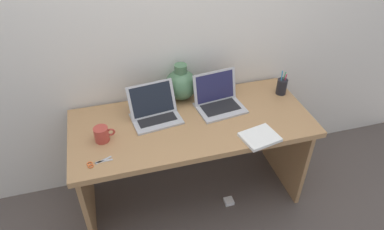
% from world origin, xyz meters
% --- Properties ---
extents(ground_plane, '(6.00, 6.00, 0.00)m').
position_xyz_m(ground_plane, '(0.00, 0.00, 0.00)').
color(ground_plane, '#564C47').
extents(back_wall, '(4.40, 0.04, 2.40)m').
position_xyz_m(back_wall, '(0.00, 0.39, 1.20)').
color(back_wall, silver).
rests_on(back_wall, ground).
extents(desk, '(1.60, 0.70, 0.75)m').
position_xyz_m(desk, '(0.00, 0.00, 0.59)').
color(desk, '#AD7F51').
rests_on(desk, ground).
extents(laptop_left, '(0.34, 0.28, 0.22)m').
position_xyz_m(laptop_left, '(-0.23, 0.11, 0.81)').
color(laptop_left, '#B2B2B7').
rests_on(laptop_left, desk).
extents(laptop_right, '(0.35, 0.29, 0.24)m').
position_xyz_m(laptop_right, '(0.22, 0.12, 0.81)').
color(laptop_right, '#B2B2B7').
rests_on(laptop_right, desk).
extents(green_vase, '(0.23, 0.23, 0.27)m').
position_xyz_m(green_vase, '(0.00, 0.29, 0.86)').
color(green_vase, '#47704C').
rests_on(green_vase, desk).
extents(notebook_stack, '(0.25, 0.22, 0.02)m').
position_xyz_m(notebook_stack, '(0.36, -0.28, 0.76)').
color(notebook_stack, white).
rests_on(notebook_stack, desk).
extents(coffee_mug, '(0.13, 0.09, 0.10)m').
position_xyz_m(coffee_mug, '(-0.58, -0.04, 0.79)').
color(coffee_mug, '#B23D33').
rests_on(coffee_mug, desk).
extents(pen_cup, '(0.07, 0.07, 0.19)m').
position_xyz_m(pen_cup, '(0.72, 0.14, 0.81)').
color(pen_cup, black).
rests_on(pen_cup, desk).
extents(scissors, '(0.15, 0.07, 0.01)m').
position_xyz_m(scissors, '(-0.64, -0.23, 0.75)').
color(scissors, '#B7B7BC').
rests_on(scissors, desk).
extents(power_brick, '(0.07, 0.07, 0.03)m').
position_xyz_m(power_brick, '(0.25, -0.15, 0.01)').
color(power_brick, white).
rests_on(power_brick, ground).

